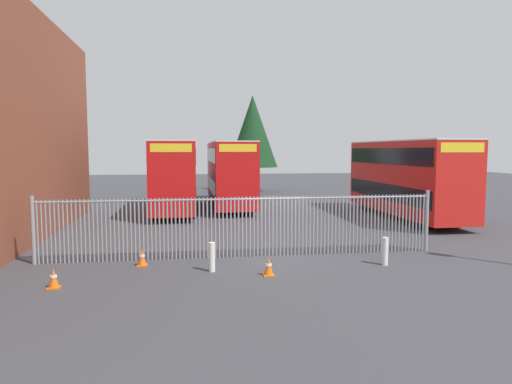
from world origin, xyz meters
name	(u,v)px	position (x,y,z in m)	size (l,w,h in m)	color
ground_plane	(245,222)	(0.00, 8.00, 0.00)	(100.00, 100.00, 0.00)	#3D3D42
palisade_fence	(242,225)	(-1.10, 0.00, 1.18)	(14.44, 0.14, 2.35)	gray
double_decker_bus_near_gate	(405,176)	(9.25, 8.20, 2.42)	(2.54, 10.81, 4.42)	red
double_decker_bus_behind_fence_left	(175,173)	(-3.87, 13.13, 2.42)	(2.54, 10.81, 4.42)	red
double_decker_bus_behind_fence_right	(229,172)	(-0.23, 14.75, 2.42)	(2.54, 10.81, 4.42)	red
bollard_near_left	(212,257)	(-2.30, -1.85, 0.47)	(0.20, 0.20, 0.95)	silver
bollard_center_front	(385,251)	(3.54, -1.87, 0.47)	(0.20, 0.20, 0.95)	silver
traffic_cone_by_gate	(142,257)	(-4.59, -0.77, 0.29)	(0.34, 0.34, 0.59)	orange
traffic_cone_mid_forecourt	(54,278)	(-6.80, -2.96, 0.29)	(0.34, 0.34, 0.59)	orange
traffic_cone_near_kerb	(269,267)	(-0.59, -2.59, 0.29)	(0.34, 0.34, 0.59)	orange
tree_tall_back	(253,131)	(2.97, 26.04, 5.61)	(4.63, 4.63, 8.92)	#4C3823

